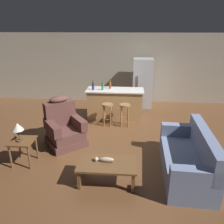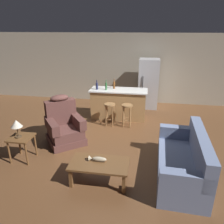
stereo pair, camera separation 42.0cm
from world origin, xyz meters
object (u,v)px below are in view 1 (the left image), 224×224
kitchen_island (115,104)px  fish_figurine (105,160)px  coffee_table (107,166)px  bottle_tall_green (93,86)px  recliner_near_lamp (64,128)px  refrigerator (142,83)px  table_lamp (18,128)px  bottle_wine_dark (102,86)px  bar_stool_left (107,111)px  couch (189,159)px  bottle_short_amber (110,85)px  end_table (23,144)px  bar_stool_right (125,111)px

kitchen_island → fish_figurine: bearing=-89.5°
coffee_table → bottle_tall_green: bearing=103.5°
recliner_near_lamp → refrigerator: (2.07, 3.01, 0.46)m
recliner_near_lamp → bottle_tall_green: bottle_tall_green is taller
coffee_table → table_lamp: bearing=166.6°
refrigerator → bottle_wine_dark: size_ratio=5.70×
bar_stool_left → bottle_wine_dark: bottle_wine_dark is taller
couch → recliner_near_lamp: size_ratio=1.62×
recliner_near_lamp → kitchen_island: 2.15m
refrigerator → bottle_short_amber: size_ratio=5.67×
coffee_table → bar_stool_left: bar_stool_left is taller
table_lamp → bottle_wine_dark: bottle_wine_dark is taller
end_table → bottle_tall_green: size_ratio=1.87×
fish_figurine → bottle_tall_green: size_ratio=1.14×
bottle_wine_dark → recliner_near_lamp: bearing=-114.0°
coffee_table → bar_stool_left: 2.61m
table_lamp → bottle_tall_green: bottle_tall_green is taller
bottle_tall_green → couch: bearing=-49.4°
end_table → bar_stool_left: (1.59, 2.12, 0.01)m
bottle_tall_green → bottle_short_amber: bearing=20.7°
table_lamp → bar_stool_left: bearing=53.0°
bottle_tall_green → bottle_short_amber: bottle_short_amber is taller
table_lamp → bottle_short_amber: bottle_short_amber is taller
coffee_table → fish_figurine: bearing=132.3°
fish_figurine → couch: size_ratio=0.18×
recliner_near_lamp → bar_stool_left: (0.97, 1.18, 0.05)m
refrigerator → bottle_tall_green: size_ratio=5.88×
recliner_near_lamp → bottle_short_amber: size_ratio=3.86×
recliner_near_lamp → kitchen_island: bearing=109.7°
fish_figurine → table_lamp: bearing=167.8°
recliner_near_lamp → bottle_tall_green: (0.47, 1.72, 0.64)m
recliner_near_lamp → refrigerator: size_ratio=0.68×
bar_stool_left → bottle_short_amber: bearing=88.6°
coffee_table → bottle_tall_green: (-0.75, 3.14, 0.70)m
coffee_table → bottle_wine_dark: (-0.46, 3.14, 0.70)m
recliner_near_lamp → refrigerator: bearing=107.7°
coffee_table → bottle_wine_dark: bearing=98.3°
coffee_table → bar_stool_right: (0.26, 2.60, 0.11)m
bar_stool_left → recliner_near_lamp: bearing=-129.4°
recliner_near_lamp → table_lamp: 1.25m
end_table → table_lamp: (-0.03, -0.03, 0.41)m
bar_stool_right → fish_figurine: bearing=-96.9°
recliner_near_lamp → bottle_wine_dark: bottle_wine_dark is taller
kitchen_island → bottle_short_amber: size_ratio=5.80×
bar_stool_left → bottle_wine_dark: size_ratio=2.20×
table_lamp → bottle_short_amber: 3.32m
bar_stool_right → refrigerator: refrigerator is taller
table_lamp → recliner_near_lamp: bearing=56.1°
recliner_near_lamp → coffee_table: bearing=3.1°
kitchen_island → bar_stool_left: kitchen_island is taller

